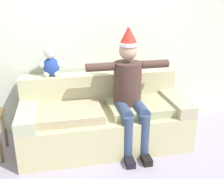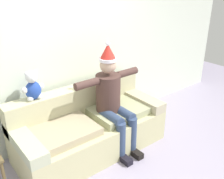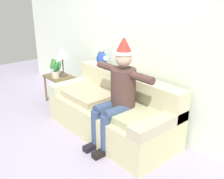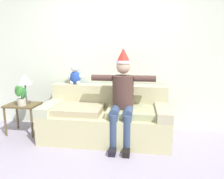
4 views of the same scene
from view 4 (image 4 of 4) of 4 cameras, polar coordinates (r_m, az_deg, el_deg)
ground_plane at (r=2.70m, az=-5.60°, el=-22.01°), size 10.00×10.00×0.00m
back_wall at (r=3.78m, az=-0.38°, el=9.30°), size 7.00×0.10×2.70m
couch at (r=3.44m, az=-1.69°, el=-8.12°), size 2.06×0.91×0.86m
person_seated at (r=3.13m, az=2.99°, el=-1.65°), size 1.02×0.77×1.53m
teddy_bear at (r=3.71m, az=-10.46°, el=4.11°), size 0.29×0.17×0.38m
side_table at (r=3.90m, az=-24.00°, el=-5.07°), size 0.55×0.41×0.54m
table_lamp at (r=3.86m, az=-23.62°, el=2.38°), size 0.24×0.24×0.53m
potted_plant at (r=3.75m, az=-24.46°, el=-1.60°), size 0.21×0.25×0.36m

